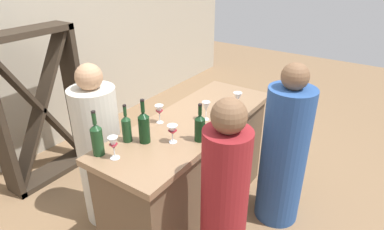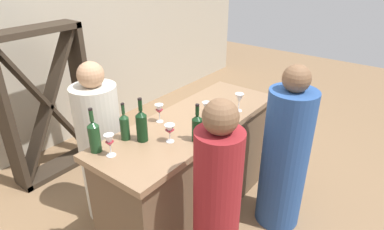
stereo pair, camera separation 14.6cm
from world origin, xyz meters
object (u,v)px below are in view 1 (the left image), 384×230
(wine_glass_far_left, at_px, (113,144))
(wine_glass_far_center, at_px, (159,111))
(person_center_guest, at_px, (284,153))
(wine_bottle_leftmost_olive_green, at_px, (97,138))
(wine_bottle_center_dark_green, at_px, (144,126))
(wine_rack, at_px, (40,108))
(wine_glass_near_left, at_px, (238,98))
(person_left_guest, at_px, (224,213))
(person_server_behind, at_px, (100,153))
(wine_bottle_second_left_olive_green, at_px, (127,128))
(wine_glass_near_center, at_px, (206,107))
(wine_glass_near_right, at_px, (173,131))
(wine_bottle_second_right_dark_green, at_px, (200,127))

(wine_glass_far_left, relative_size, wine_glass_far_center, 1.06)
(person_center_guest, bearing_deg, wine_glass_far_center, 22.85)
(wine_bottle_leftmost_olive_green, bearing_deg, wine_bottle_center_dark_green, -26.52)
(wine_bottle_center_dark_green, bearing_deg, wine_rack, 85.75)
(wine_glass_near_left, distance_m, person_left_guest, 1.09)
(wine_glass_near_left, bearing_deg, wine_bottle_center_dark_green, 160.69)
(wine_bottle_leftmost_olive_green, bearing_deg, person_server_behind, 52.03)
(wine_bottle_second_left_olive_green, distance_m, wine_glass_near_left, 1.03)
(wine_glass_near_center, xyz_separation_m, wine_glass_far_left, (-0.83, 0.20, -0.00))
(wine_glass_near_left, height_order, wine_glass_near_right, wine_glass_near_left)
(wine_rack, bearing_deg, person_center_guest, -71.24)
(person_left_guest, bearing_deg, person_server_behind, 11.57)
(wine_glass_near_center, xyz_separation_m, person_center_guest, (0.35, -0.59, -0.42))
(wine_rack, distance_m, wine_glass_near_right, 1.75)
(wine_glass_near_right, height_order, wine_glass_far_center, wine_glass_far_center)
(wine_rack, xyz_separation_m, person_left_guest, (-0.18, -2.26, -0.08))
(wine_rack, relative_size, wine_bottle_leftmost_olive_green, 4.88)
(wine_bottle_second_left_olive_green, xyz_separation_m, person_center_guest, (0.97, -0.88, -0.42))
(wine_bottle_second_left_olive_green, xyz_separation_m, person_server_behind, (0.08, 0.44, -0.42))
(wine_bottle_leftmost_olive_green, xyz_separation_m, wine_glass_near_center, (0.86, -0.33, -0.01))
(wine_glass_near_center, height_order, person_left_guest, person_left_guest)
(person_left_guest, relative_size, person_center_guest, 1.02)
(wine_glass_near_left, distance_m, wine_glass_near_right, 0.78)
(wine_glass_near_right, bearing_deg, wine_rack, 89.79)
(wine_glass_far_center, bearing_deg, wine_bottle_second_left_olive_green, 178.13)
(wine_glass_far_center, bearing_deg, person_center_guest, -55.06)
(wine_glass_near_right, bearing_deg, person_server_behind, 97.49)
(wine_bottle_second_left_olive_green, xyz_separation_m, wine_glass_near_left, (0.94, -0.42, 0.00))
(wine_bottle_second_right_dark_green, bearing_deg, wine_glass_far_center, 82.79)
(wine_glass_near_left, xyz_separation_m, wine_glass_near_center, (-0.32, 0.13, -0.00))
(wine_glass_near_right, xyz_separation_m, person_center_guest, (0.79, -0.59, -0.41))
(wine_bottle_leftmost_olive_green, xyz_separation_m, person_left_guest, (0.24, -0.86, -0.40))
(wine_bottle_center_dark_green, relative_size, wine_glass_near_center, 2.11)
(wine_bottle_center_dark_green, xyz_separation_m, person_server_behind, (0.01, 0.56, -0.44))
(wine_bottle_second_left_olive_green, distance_m, person_server_behind, 0.62)
(wine_glass_near_center, bearing_deg, wine_glass_near_left, -21.70)
(wine_bottle_leftmost_olive_green, bearing_deg, person_left_guest, -74.19)
(wine_glass_near_left, bearing_deg, wine_bottle_leftmost_olive_green, 158.76)
(wine_rack, distance_m, wine_bottle_second_right_dark_green, 1.91)
(wine_bottle_second_left_olive_green, relative_size, wine_bottle_center_dark_green, 0.86)
(wine_bottle_leftmost_olive_green, distance_m, person_left_guest, 0.98)
(person_center_guest, bearing_deg, person_server_behind, 21.86)
(wine_bottle_second_right_dark_green, height_order, wine_glass_far_center, wine_bottle_second_right_dark_green)
(wine_glass_far_left, distance_m, person_left_guest, 0.85)
(wine_bottle_second_left_olive_green, relative_size, wine_glass_far_center, 1.88)
(wine_glass_far_center, relative_size, person_center_guest, 0.10)
(wine_glass_near_center, bearing_deg, person_left_guest, -139.43)
(wine_glass_near_right, distance_m, person_server_behind, 0.84)
(wine_glass_near_right, distance_m, wine_glass_far_left, 0.43)
(wine_glass_near_left, distance_m, person_center_guest, 0.63)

